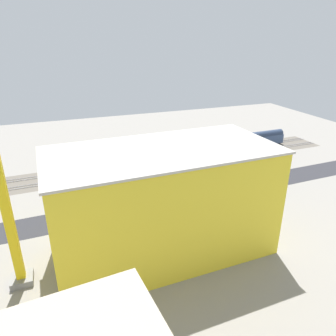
% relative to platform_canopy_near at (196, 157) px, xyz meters
% --- Properties ---
extents(ground_plane, '(184.91, 184.91, 0.00)m').
position_rel_platform_canopy_near_xyz_m(ground_plane, '(3.55, 13.18, -3.94)').
color(ground_plane, gray).
rests_on(ground_plane, ground).
extents(rail_bed, '(115.92, 16.97, 0.01)m').
position_rel_platform_canopy_near_xyz_m(rail_bed, '(3.55, -8.31, -3.94)').
color(rail_bed, '#665E54').
rests_on(rail_bed, ground).
extents(street_asphalt, '(115.79, 12.45, 0.01)m').
position_rel_platform_canopy_near_xyz_m(street_asphalt, '(3.55, 16.72, -3.94)').
color(street_asphalt, '#2D2D33').
rests_on(street_asphalt, ground).
extents(track_rails, '(115.52, 10.54, 0.12)m').
position_rel_platform_canopy_near_xyz_m(track_rails, '(3.55, -8.31, -3.76)').
color(track_rails, '#9E9EA8').
rests_on(track_rails, ground).
extents(platform_canopy_near, '(56.30, 5.73, 4.19)m').
position_rel_platform_canopy_near_xyz_m(platform_canopy_near, '(0.00, 0.00, 0.00)').
color(platform_canopy_near, '#A82D23').
rests_on(platform_canopy_near, ground).
extents(platform_canopy_far, '(50.01, 5.61, 4.24)m').
position_rel_platform_canopy_near_xyz_m(platform_canopy_far, '(10.88, -6.71, 0.10)').
color(platform_canopy_far, '#C63D2D').
rests_on(platform_canopy_far, ground).
extents(locomotive, '(14.04, 3.21, 5.13)m').
position_rel_platform_canopy_near_xyz_m(locomotive, '(-10.08, -11.07, -2.13)').
color(locomotive, black).
rests_on(locomotive, ground).
extents(passenger_coach, '(19.06, 3.62, 5.79)m').
position_rel_platform_canopy_near_xyz_m(passenger_coach, '(-32.47, -11.07, -0.91)').
color(passenger_coach, black).
rests_on(passenger_coach, ground).
extents(freight_coach_far, '(19.01, 3.60, 6.12)m').
position_rel_platform_canopy_near_xyz_m(freight_coach_far, '(17.39, -5.54, -0.72)').
color(freight_coach_far, black).
rests_on(freight_coach_far, ground).
extents(parked_car_0, '(4.19, 1.90, 1.69)m').
position_rel_platform_canopy_near_xyz_m(parked_car_0, '(-13.50, 20.43, -3.19)').
color(parked_car_0, black).
rests_on(parked_car_0, ground).
extents(parked_car_1, '(4.75, 1.92, 1.71)m').
position_rel_platform_canopy_near_xyz_m(parked_car_1, '(-6.41, 20.18, -3.18)').
color(parked_car_1, black).
rests_on(parked_car_1, ground).
extents(parked_car_2, '(4.87, 2.17, 1.73)m').
position_rel_platform_canopy_near_xyz_m(parked_car_2, '(1.45, 19.94, -3.17)').
color(parked_car_2, black).
rests_on(parked_car_2, ground).
extents(parked_car_3, '(4.23, 2.00, 1.80)m').
position_rel_platform_canopy_near_xyz_m(parked_car_3, '(9.01, 20.27, -3.14)').
color(parked_car_3, black).
rests_on(parked_car_3, ground).
extents(parked_car_4, '(4.40, 1.90, 1.76)m').
position_rel_platform_canopy_near_xyz_m(parked_car_4, '(16.42, 20.13, -3.16)').
color(parked_car_4, black).
rests_on(parked_car_4, ground).
extents(parked_car_5, '(4.46, 2.10, 1.65)m').
position_rel_platform_canopy_near_xyz_m(parked_car_5, '(23.95, 20.27, -3.21)').
color(parked_car_5, black).
rests_on(parked_car_5, ground).
extents(parked_car_6, '(4.39, 1.84, 1.70)m').
position_rel_platform_canopy_near_xyz_m(parked_car_6, '(31.28, 20.00, -3.18)').
color(parked_car_6, black).
rests_on(parked_car_6, ground).
extents(construction_building, '(40.50, 20.05, 20.58)m').
position_rel_platform_canopy_near_xyz_m(construction_building, '(23.49, 35.56, 6.36)').
color(construction_building, yellow).
rests_on(construction_building, ground).
extents(construction_roof_slab, '(41.12, 20.67, 0.40)m').
position_rel_platform_canopy_near_xyz_m(construction_roof_slab, '(23.49, 35.56, 16.85)').
color(construction_roof_slab, '#B7B2A8').
rests_on(construction_roof_slab, construction_building).
extents(box_truck_0, '(8.95, 2.54, 3.47)m').
position_rel_platform_canopy_near_xyz_m(box_truck_0, '(13.59, 21.03, -2.24)').
color(box_truck_0, black).
rests_on(box_truck_0, ground).
extents(box_truck_1, '(8.77, 2.58, 3.32)m').
position_rel_platform_canopy_near_xyz_m(box_truck_1, '(32.03, 21.50, -2.29)').
color(box_truck_1, black).
rests_on(box_truck_1, ground).
extents(box_truck_2, '(8.94, 2.99, 3.65)m').
position_rel_platform_canopy_near_xyz_m(box_truck_2, '(23.34, 19.19, -2.16)').
color(box_truck_2, black).
rests_on(box_truck_2, ground).
extents(street_tree_0, '(4.09, 4.09, 7.18)m').
position_rel_platform_canopy_near_xyz_m(street_tree_0, '(38.50, 12.01, 1.14)').
color(street_tree_0, brown).
rests_on(street_tree_0, ground).
extents(street_tree_1, '(4.61, 4.61, 6.58)m').
position_rel_platform_canopy_near_xyz_m(street_tree_1, '(1.66, 12.13, 0.32)').
color(street_tree_1, brown).
rests_on(street_tree_1, ground).
extents(street_tree_2, '(6.33, 6.33, 7.99)m').
position_rel_platform_canopy_near_xyz_m(street_tree_2, '(23.36, 12.72, 0.88)').
color(street_tree_2, brown).
rests_on(street_tree_2, ground).
extents(street_tree_3, '(6.32, 6.32, 8.22)m').
position_rel_platform_canopy_near_xyz_m(street_tree_3, '(-8.31, 11.59, 1.11)').
color(street_tree_3, brown).
rests_on(street_tree_3, ground).
extents(street_tree_4, '(4.19, 4.19, 7.49)m').
position_rel_platform_canopy_near_xyz_m(street_tree_4, '(35.69, 10.96, 1.39)').
color(street_tree_4, brown).
rests_on(street_tree_4, ground).
extents(street_tree_5, '(5.64, 5.64, 8.40)m').
position_rel_platform_canopy_near_xyz_m(street_tree_5, '(32.37, 11.03, 1.62)').
color(street_tree_5, brown).
rests_on(street_tree_5, ground).
extents(traffic_light, '(0.50, 0.36, 6.06)m').
position_rel_platform_canopy_near_xyz_m(traffic_light, '(-4.79, 21.35, 0.11)').
color(traffic_light, '#333333').
rests_on(traffic_light, ground).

